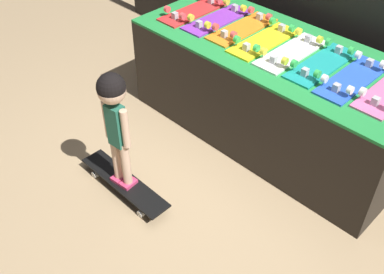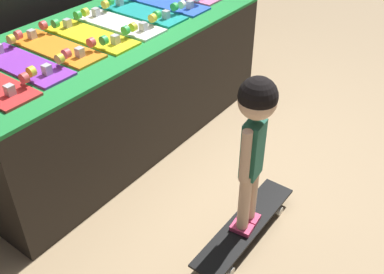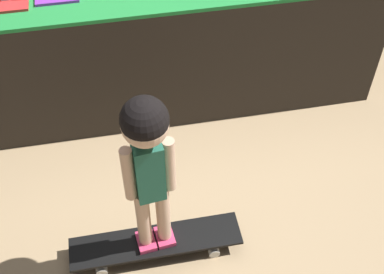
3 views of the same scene
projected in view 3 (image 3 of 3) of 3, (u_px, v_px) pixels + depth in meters
name	position (u px, v px, depth m)	size (l,w,h in m)	color
ground_plane	(195.00, 150.00, 2.93)	(16.00, 16.00, 0.00)	tan
display_rack	(173.00, 21.00, 3.09)	(2.18, 0.93, 0.77)	black
skateboard_on_floor	(156.00, 242.00, 2.45)	(0.79, 0.17, 0.09)	black
child	(147.00, 153.00, 1.99)	(0.21, 0.18, 0.88)	#E03D6B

